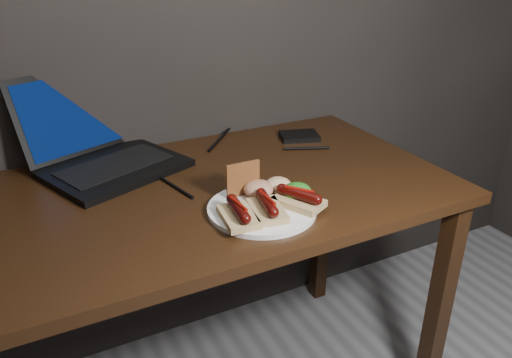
{
  "coord_description": "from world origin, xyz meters",
  "views": [
    {
      "loc": [
        -0.33,
        0.31,
        1.31
      ],
      "look_at": [
        0.14,
        1.24,
        0.82
      ],
      "focal_mm": 35.0,
      "sensor_mm": 36.0,
      "label": 1
    }
  ],
  "objects": [
    {
      "name": "bread_sausage_right",
      "position": [
        0.22,
        1.17,
        0.78
      ],
      "size": [
        0.11,
        0.13,
        0.04
      ],
      "color": "#DBBF80",
      "rests_on": "plate"
    },
    {
      "name": "desk",
      "position": [
        0.0,
        1.38,
        0.66
      ],
      "size": [
        1.4,
        0.7,
        0.75
      ],
      "color": "#311B0C",
      "rests_on": "ground"
    },
    {
      "name": "laptop",
      "position": [
        -0.13,
        1.64,
        0.8
      ],
      "size": [
        0.45,
        0.46,
        0.25
      ],
      "color": "black",
      "rests_on": "desk"
    },
    {
      "name": "crispbread",
      "position": [
        0.13,
        1.28,
        0.8
      ],
      "size": [
        0.09,
        0.01,
        0.08
      ],
      "primitive_type": "cube",
      "color": "#965629",
      "rests_on": "plate"
    },
    {
      "name": "plate",
      "position": [
        0.14,
        1.21,
        0.76
      ],
      "size": [
        0.31,
        0.31,
        0.01
      ],
      "primitive_type": "cylinder",
      "rotation": [
        0.0,
        0.0,
        0.27
      ],
      "color": "white",
      "rests_on": "desk"
    },
    {
      "name": "salsa_mound",
      "position": [
        0.16,
        1.26,
        0.78
      ],
      "size": [
        0.07,
        0.07,
        0.04
      ],
      "primitive_type": "ellipsoid",
      "color": "maroon",
      "rests_on": "plate"
    },
    {
      "name": "coleslaw_mound",
      "position": [
        0.21,
        1.26,
        0.78
      ],
      "size": [
        0.06,
        0.06,
        0.04
      ],
      "primitive_type": "ellipsoid",
      "color": "beige",
      "rests_on": "plate"
    },
    {
      "name": "bread_sausage_center",
      "position": [
        0.14,
        1.17,
        0.78
      ],
      "size": [
        0.09,
        0.13,
        0.04
      ],
      "color": "#DBBF80",
      "rests_on": "plate"
    },
    {
      "name": "hard_drive",
      "position": [
        0.47,
        1.58,
        0.76
      ],
      "size": [
        0.14,
        0.12,
        0.02
      ],
      "primitive_type": "cube",
      "rotation": [
        0.0,
        0.0,
        -0.32
      ],
      "color": "black",
      "rests_on": "desk"
    },
    {
      "name": "bread_sausage_left",
      "position": [
        0.07,
        1.17,
        0.78
      ],
      "size": [
        0.08,
        0.12,
        0.04
      ],
      "color": "#DBBF80",
      "rests_on": "plate"
    },
    {
      "name": "salad_greens",
      "position": [
        0.24,
        1.2,
        0.78
      ],
      "size": [
        0.07,
        0.07,
        0.04
      ],
      "primitive_type": "ellipsoid",
      "color": "#1E5A12",
      "rests_on": "plate"
    },
    {
      "name": "desk_cables",
      "position": [
        0.03,
        1.54,
        0.75
      ],
      "size": [
        0.97,
        0.43,
        0.01
      ],
      "color": "black",
      "rests_on": "desk"
    }
  ]
}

